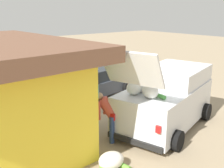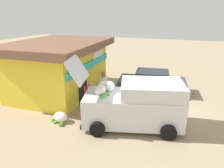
% 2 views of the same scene
% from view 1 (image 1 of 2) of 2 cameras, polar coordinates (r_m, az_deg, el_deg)
% --- Properties ---
extents(ground_plane, '(60.00, 60.00, 0.00)m').
position_cam_1_polar(ground_plane, '(10.79, 7.84, -5.40)').
color(ground_plane, '#9E896B').
extents(delivery_van, '(3.04, 4.85, 2.88)m').
position_cam_1_polar(delivery_van, '(9.21, 11.60, -2.90)').
color(delivery_van, silver).
rests_on(delivery_van, ground_plane).
extents(parked_sedan, '(2.55, 4.12, 1.28)m').
position_cam_1_polar(parked_sedan, '(12.25, -3.89, 0.24)').
color(parked_sedan, '#383D47').
rests_on(parked_sedan, ground_plane).
extents(vendor_standing, '(0.55, 0.42, 1.65)m').
position_cam_1_polar(vendor_standing, '(9.09, -6.02, -3.05)').
color(vendor_standing, '#4C4C51').
rests_on(vendor_standing, ground_plane).
extents(customer_bending, '(0.72, 0.67, 1.48)m').
position_cam_1_polar(customer_bending, '(8.00, -0.80, -6.07)').
color(customer_bending, navy).
rests_on(customer_bending, ground_plane).
extents(unloaded_banana_pile, '(0.76, 0.79, 0.43)m').
position_cam_1_polar(unloaded_banana_pile, '(6.93, -0.20, -16.13)').
color(unloaded_banana_pile, silver).
rests_on(unloaded_banana_pile, ground_plane).
extents(paint_bucket, '(0.29, 0.29, 0.37)m').
position_cam_1_polar(paint_bucket, '(10.97, -12.37, -4.24)').
color(paint_bucket, silver).
rests_on(paint_bucket, ground_plane).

